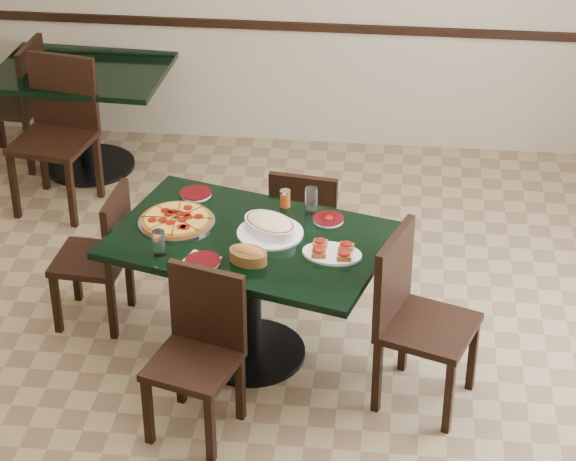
# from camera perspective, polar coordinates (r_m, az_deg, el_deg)

# --- Properties ---
(floor) EXTENTS (5.50, 5.50, 0.00)m
(floor) POSITION_cam_1_polar(r_m,az_deg,el_deg) (6.08, -1.25, -6.93)
(floor) COLOR olive
(floor) RESTS_ON ground
(room_shell) EXTENTS (5.50, 5.50, 5.50)m
(room_shell) POSITION_cam_1_polar(r_m,az_deg,el_deg) (6.98, 8.96, 9.01)
(room_shell) COLOR silver
(room_shell) RESTS_ON floor
(main_table) EXTENTS (1.57, 1.23, 0.75)m
(main_table) POSITION_cam_1_polar(r_m,az_deg,el_deg) (5.85, -1.97, -1.86)
(main_table) COLOR black
(main_table) RESTS_ON floor
(back_table) EXTENTS (1.20, 0.90, 0.75)m
(back_table) POSITION_cam_1_polar(r_m,az_deg,el_deg) (7.93, -10.32, 6.56)
(back_table) COLOR black
(back_table) RESTS_ON floor
(chair_far) EXTENTS (0.43, 0.43, 0.83)m
(chair_far) POSITION_cam_1_polar(r_m,az_deg,el_deg) (6.42, 0.96, 0.26)
(chair_far) COLOR black
(chair_far) RESTS_ON floor
(chair_near) EXTENTS (0.49, 0.49, 0.85)m
(chair_near) POSITION_cam_1_polar(r_m,az_deg,el_deg) (5.47, -4.51, -5.80)
(chair_near) COLOR black
(chair_near) RESTS_ON floor
(chair_right) EXTENTS (0.56, 0.56, 0.94)m
(chair_right) POSITION_cam_1_polar(r_m,az_deg,el_deg) (5.62, 6.36, -4.07)
(chair_right) COLOR black
(chair_right) RESTS_ON floor
(chair_left) EXTENTS (0.41, 0.41, 0.82)m
(chair_left) POSITION_cam_1_polar(r_m,az_deg,el_deg) (6.27, -9.41, -1.05)
(chair_left) COLOR black
(chair_left) RESTS_ON floor
(back_chair_near) EXTENTS (0.55, 0.55, 1.01)m
(back_chair_near) POSITION_cam_1_polar(r_m,az_deg,el_deg) (7.50, -11.60, 5.32)
(back_chair_near) COLOR black
(back_chair_near) RESTS_ON floor
(back_chair_left) EXTENTS (0.45, 0.45, 0.91)m
(back_chair_left) POSITION_cam_1_polar(r_m,az_deg,el_deg) (8.11, -13.44, 6.63)
(back_chair_left) COLOR black
(back_chair_left) RESTS_ON floor
(pepperoni_pizza) EXTENTS (0.40, 0.40, 0.04)m
(pepperoni_pizza) POSITION_cam_1_polar(r_m,az_deg,el_deg) (5.89, -5.68, 0.53)
(pepperoni_pizza) COLOR silver
(pepperoni_pizza) RESTS_ON main_table
(lasagna_casserole) EXTENTS (0.37, 0.34, 0.09)m
(lasagna_casserole) POSITION_cam_1_polar(r_m,az_deg,el_deg) (5.75, -0.92, 0.22)
(lasagna_casserole) COLOR white
(lasagna_casserole) RESTS_ON main_table
(bread_basket) EXTENTS (0.23, 0.20, 0.09)m
(bread_basket) POSITION_cam_1_polar(r_m,az_deg,el_deg) (5.53, -2.04, -1.23)
(bread_basket) COLOR brown
(bread_basket) RESTS_ON main_table
(bruschetta_platter) EXTENTS (0.33, 0.25, 0.05)m
(bruschetta_platter) POSITION_cam_1_polar(r_m,az_deg,el_deg) (5.59, 2.25, -1.05)
(bruschetta_platter) COLOR white
(bruschetta_platter) RESTS_ON main_table
(side_plate_near) EXTENTS (0.18, 0.18, 0.02)m
(side_plate_near) POSITION_cam_1_polar(r_m,az_deg,el_deg) (5.55, -4.35, -1.56)
(side_plate_near) COLOR white
(side_plate_near) RESTS_ON main_table
(side_plate_far_r) EXTENTS (0.17, 0.17, 0.03)m
(side_plate_far_r) POSITION_cam_1_polar(r_m,az_deg,el_deg) (5.89, 2.06, 0.59)
(side_plate_far_r) COLOR white
(side_plate_far_r) RESTS_ON main_table
(side_plate_far_l) EXTENTS (0.18, 0.18, 0.02)m
(side_plate_far_l) POSITION_cam_1_polar(r_m,az_deg,el_deg) (6.15, -4.71, 1.88)
(side_plate_far_l) COLOR white
(side_plate_far_l) RESTS_ON main_table
(napkin_setting) EXTENTS (0.21, 0.21, 0.01)m
(napkin_setting) POSITION_cam_1_polar(r_m,az_deg,el_deg) (5.56, -4.48, -1.57)
(napkin_setting) COLOR white
(napkin_setting) RESTS_ON main_table
(water_glass_a) EXTENTS (0.07, 0.07, 0.14)m
(water_glass_a) POSITION_cam_1_polar(r_m,az_deg,el_deg) (5.93, 1.19, 1.53)
(water_glass_a) COLOR white
(water_glass_a) RESTS_ON main_table
(water_glass_b) EXTENTS (0.06, 0.06, 0.13)m
(water_glass_b) POSITION_cam_1_polar(r_m,az_deg,el_deg) (5.60, -6.58, -0.63)
(water_glass_b) COLOR white
(water_glass_b) RESTS_ON main_table
(pepper_shaker) EXTENTS (0.06, 0.06, 0.10)m
(pepper_shaker) POSITION_cam_1_polar(r_m,az_deg,el_deg) (5.99, -0.14, 1.65)
(pepper_shaker) COLOR #B43C13
(pepper_shaker) RESTS_ON main_table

